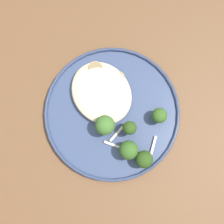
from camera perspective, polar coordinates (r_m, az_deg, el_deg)
name	(u,v)px	position (r m, az deg, el deg)	size (l,w,h in m)	color
ground	(111,144)	(1.38, -0.21, -6.05)	(6.00, 6.00, 0.00)	#47423D
wooden_dining_table	(110,129)	(0.72, -0.40, -3.19)	(1.40, 1.00, 0.74)	brown
dinner_plate	(112,113)	(0.64, 0.00, -0.16)	(0.29, 0.29, 0.02)	#38476B
noodle_bed	(102,93)	(0.63, -2.01, 3.71)	(0.14, 0.12, 0.03)	beige
seared_scallop_left_edge	(100,87)	(0.64, -2.29, 4.80)	(0.03, 0.03, 0.01)	#E5C689
seared_scallop_on_noodles	(118,103)	(0.63, 1.22, 1.69)	(0.03, 0.03, 0.02)	#DBB77A
seared_scallop_center_golden	(95,98)	(0.64, -3.34, 2.62)	(0.02, 0.02, 0.01)	#DBB77A
seared_scallop_tilted_round	(96,70)	(0.65, -3.13, 7.94)	(0.04, 0.04, 0.02)	#DBB77A
seared_scallop_tiny_bay	(118,79)	(0.64, 1.06, 6.33)	(0.03, 0.03, 0.01)	#E5C689
seared_scallop_front_small	(105,101)	(0.63, -1.33, 2.13)	(0.03, 0.03, 0.02)	beige
broccoli_floret_front_edge	(159,116)	(0.62, 9.01, -0.69)	(0.03, 0.03, 0.04)	#7A994C
broccoli_floret_right_tilted	(130,149)	(0.60, 3.38, -7.13)	(0.04, 0.04, 0.05)	#89A356
broccoli_floret_near_rim	(130,128)	(0.60, 3.38, -3.08)	(0.03, 0.03, 0.05)	#89A356
broccoli_floret_left_leaning	(106,127)	(0.60, -1.11, -2.91)	(0.04, 0.04, 0.06)	#89A356
broccoli_floret_split_head	(144,159)	(0.61, 6.15, -8.97)	(0.04, 0.04, 0.05)	#89A356
onion_sliver_long_sliver	(152,149)	(0.63, 7.73, -6.99)	(0.06, 0.01, 0.00)	silver
onion_sliver_short_strip	(116,134)	(0.63, 0.74, -4.27)	(0.04, 0.01, 0.00)	silver
onion_sliver_pale_crescent	(114,145)	(0.63, 0.31, -6.33)	(0.04, 0.01, 0.00)	silver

